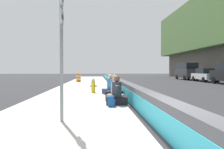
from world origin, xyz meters
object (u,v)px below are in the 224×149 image
fire_hydrant (93,85)px  backpack (111,101)px  seated_person_middle (115,93)px  parked_car_midline (205,75)px  seated_person_far (110,88)px  parked_car_far (187,71)px  seated_person_rear (114,90)px  route_sign_post (62,45)px  construction_barrel (78,78)px  seated_person_foreground (117,95)px

fire_hydrant → backpack: bearing=-171.6°
seated_person_middle → parked_car_midline: (17.10, -13.00, 0.40)m
seated_person_far → parked_car_far: size_ratio=0.22×
seated_person_rear → seated_person_far: seated_person_rear is taller
route_sign_post → parked_car_midline: 25.63m
seated_person_rear → parked_car_far: bearing=-31.1°
seated_person_rear → backpack: size_ratio=2.88×
parked_car_midline → fire_hydrant: bearing=134.0°
seated_person_middle → seated_person_far: (2.61, 0.05, 0.03)m
seated_person_middle → parked_car_midline: bearing=-37.2°
route_sign_post → construction_barrel: size_ratio=3.79×
route_sign_post → parked_car_midline: bearing=-35.2°
seated_person_rear → parked_car_far: 24.89m
seated_person_rear → parked_car_far: parked_car_far is taller
parked_car_far → route_sign_post: bearing=150.9°
seated_person_far → backpack: seated_person_far is taller
parked_car_far → fire_hydrant: bearing=143.8°
seated_person_foreground → parked_car_far: (23.60, -12.92, 0.85)m
seated_person_far → backpack: bearing=176.7°
seated_person_foreground → seated_person_rear: size_ratio=1.01×
parked_car_midline → seated_person_middle: bearing=142.8°
seated_person_middle → backpack: bearing=169.3°
seated_person_rear → fire_hydrant: bearing=26.2°
construction_barrel → parked_car_far: size_ratio=0.18×
route_sign_post → seated_person_far: 6.85m
route_sign_post → seated_person_rear: size_ratio=3.12×
parked_car_midline → seated_person_far: bearing=138.0°
construction_barrel → seated_person_rear: bearing=-168.0°
seated_person_rear → seated_person_far: bearing=5.1°
seated_person_rear → parked_car_far: size_ratio=0.22×
fire_hydrant → seated_person_far: seated_person_far is taller
seated_person_foreground → seated_person_middle: 1.01m
backpack → parked_car_far: bearing=-28.7°
seated_person_foreground → backpack: 0.62m
route_sign_post → fire_hydrant: route_sign_post is taller
seated_person_middle → route_sign_post: bearing=155.1°
fire_hydrant → construction_barrel: construction_barrel is taller
backpack → construction_barrel: size_ratio=0.42×
seated_person_rear → parked_car_midline: parked_car_midline is taller
seated_person_middle → backpack: 1.57m
seated_person_rear → parked_car_far: (21.31, -12.83, 0.85)m
route_sign_post → seated_person_foreground: size_ratio=3.10×
parked_car_far → seated_person_far: bearing=147.1°
seated_person_middle → seated_person_far: bearing=1.2°
seated_person_far → construction_barrel: (12.79, 2.89, 0.12)m
seated_person_foreground → parked_car_midline: (18.11, -13.02, 0.36)m
construction_barrel → parked_car_midline: parked_car_midline is taller
parked_car_midline → parked_car_far: size_ratio=0.88×
seated_person_foreground → parked_car_midline: size_ratio=0.26×
seated_person_far → parked_car_midline: (14.50, -13.05, 0.37)m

